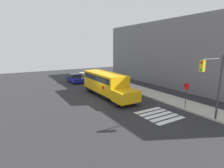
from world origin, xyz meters
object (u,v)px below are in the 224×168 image
(school_bus, at_px, (106,83))
(parked_car, at_px, (75,78))
(traffic_light, at_px, (214,80))
(stop_sign, at_px, (186,92))

(school_bus, bearing_deg, parked_car, -177.63)
(school_bus, distance_m, traffic_light, 11.91)
(parked_car, relative_size, stop_sign, 1.61)
(stop_sign, distance_m, traffic_light, 3.70)
(parked_car, distance_m, traffic_light, 22.47)
(school_bus, height_order, traffic_light, traffic_light)
(school_bus, relative_size, stop_sign, 3.54)
(traffic_light, bearing_deg, stop_sign, 161.82)
(stop_sign, bearing_deg, traffic_light, -18.18)
(parked_car, distance_m, stop_sign, 19.54)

